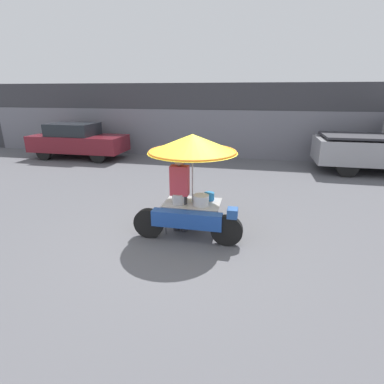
{
  "coord_description": "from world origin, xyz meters",
  "views": [
    {
      "loc": [
        1.32,
        -5.46,
        2.91
      ],
      "look_at": [
        0.06,
        0.39,
        0.89
      ],
      "focal_mm": 28.0,
      "sensor_mm": 36.0,
      "label": 1
    }
  ],
  "objects_px": {
    "vendor_motorcycle_cart": "(192,159)",
    "vendor_person": "(180,189)",
    "parked_car": "(78,140)",
    "potted_plant": "(46,143)"
  },
  "relations": [
    {
      "from": "vendor_motorcycle_cart",
      "to": "parked_car",
      "type": "xyz_separation_m",
      "value": [
        -6.63,
        6.27,
        -0.8
      ]
    },
    {
      "from": "parked_car",
      "to": "vendor_motorcycle_cart",
      "type": "bearing_deg",
      "value": -43.44
    },
    {
      "from": "vendor_person",
      "to": "parked_car",
      "type": "relative_size",
      "value": 0.4
    },
    {
      "from": "vendor_motorcycle_cart",
      "to": "vendor_person",
      "type": "distance_m",
      "value": 0.71
    },
    {
      "from": "vendor_motorcycle_cart",
      "to": "vendor_person",
      "type": "relative_size",
      "value": 1.33
    },
    {
      "from": "vendor_person",
      "to": "potted_plant",
      "type": "bearing_deg",
      "value": 140.22
    },
    {
      "from": "vendor_person",
      "to": "potted_plant",
      "type": "height_order",
      "value": "vendor_person"
    },
    {
      "from": "parked_car",
      "to": "potted_plant",
      "type": "distance_m",
      "value": 2.75
    },
    {
      "from": "vendor_person",
      "to": "potted_plant",
      "type": "relative_size",
      "value": 2.06
    },
    {
      "from": "vendor_motorcycle_cart",
      "to": "vendor_person",
      "type": "bearing_deg",
      "value": -167.34
    }
  ]
}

